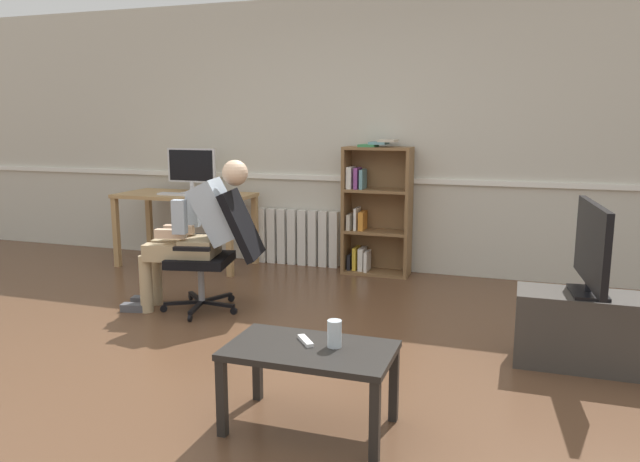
{
  "coord_description": "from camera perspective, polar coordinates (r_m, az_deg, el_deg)",
  "views": [
    {
      "loc": [
        1.55,
        -3.31,
        1.5
      ],
      "look_at": [
        0.15,
        0.85,
        0.7
      ],
      "focal_mm": 34.03,
      "sensor_mm": 36.0,
      "label": 1
    }
  ],
  "objects": [
    {
      "name": "ground_plane",
      "position": [
        3.95,
        -6.14,
        -12.07
      ],
      "size": [
        18.0,
        18.0,
        0.0
      ],
      "primitive_type": "plane",
      "color": "brown"
    },
    {
      "name": "back_wall",
      "position": [
        6.16,
        4.06,
        8.91
      ],
      "size": [
        12.0,
        0.13,
        2.7
      ],
      "color": "beige",
      "rests_on": "ground_plane"
    },
    {
      "name": "computer_desk",
      "position": [
        6.44,
        -12.55,
        2.58
      ],
      "size": [
        1.38,
        0.67,
        0.76
      ],
      "color": "tan",
      "rests_on": "ground_plane"
    },
    {
      "name": "imac_monitor",
      "position": [
        6.44,
        -12.0,
        5.89
      ],
      "size": [
        0.55,
        0.14,
        0.46
      ],
      "color": "silver",
      "rests_on": "computer_desk"
    },
    {
      "name": "keyboard",
      "position": [
        6.31,
        -13.33,
        3.39
      ],
      "size": [
        0.39,
        0.12,
        0.02
      ],
      "primitive_type": "cube",
      "color": "silver",
      "rests_on": "computer_desk"
    },
    {
      "name": "computer_mouse",
      "position": [
        6.19,
        -11.14,
        3.4
      ],
      "size": [
        0.06,
        0.1,
        0.03
      ],
      "primitive_type": "cube",
      "color": "white",
      "rests_on": "computer_desk"
    },
    {
      "name": "bookshelf",
      "position": [
        5.98,
        5.08,
        1.89
      ],
      "size": [
        0.66,
        0.29,
        1.32
      ],
      "color": "brown",
      "rests_on": "ground_plane"
    },
    {
      "name": "radiator",
      "position": [
        6.37,
        -2.15,
        -0.6
      ],
      "size": [
        0.9,
        0.08,
        0.58
      ],
      "color": "white",
      "rests_on": "ground_plane"
    },
    {
      "name": "office_chair",
      "position": [
        4.84,
        -9.48,
        -1.45
      ],
      "size": [
        0.81,
        0.64,
        0.97
      ],
      "rotation": [
        0.0,
        0.0,
        -1.36
      ],
      "color": "black",
      "rests_on": "ground_plane"
    },
    {
      "name": "person_seated",
      "position": [
        4.87,
        -11.51,
        0.04
      ],
      "size": [
        1.04,
        0.51,
        1.2
      ],
      "rotation": [
        0.0,
        0.0,
        -1.36
      ],
      "color": "tan",
      "rests_on": "ground_plane"
    },
    {
      "name": "tv_stand",
      "position": [
        4.11,
        23.63,
        -8.55
      ],
      "size": [
        0.82,
        0.37,
        0.46
      ],
      "color": "#3D3833",
      "rests_on": "ground_plane"
    },
    {
      "name": "tv_screen",
      "position": [
        3.98,
        24.2,
        -1.41
      ],
      "size": [
        0.23,
        0.82,
        0.56
      ],
      "rotation": [
        0.0,
        0.0,
        1.66
      ],
      "color": "black",
      "rests_on": "tv_stand"
    },
    {
      "name": "coffee_table",
      "position": [
        3.01,
        -0.96,
        -11.89
      ],
      "size": [
        0.81,
        0.47,
        0.42
      ],
      "color": "black",
      "rests_on": "ground_plane"
    },
    {
      "name": "drinking_glass",
      "position": [
        2.97,
        1.37,
        -9.62
      ],
      "size": [
        0.07,
        0.07,
        0.13
      ],
      "primitive_type": "cylinder",
      "color": "silver",
      "rests_on": "coffee_table"
    },
    {
      "name": "spare_remote",
      "position": [
        3.04,
        -1.37,
        -10.28
      ],
      "size": [
        0.12,
        0.14,
        0.02
      ],
      "primitive_type": "cube",
      "rotation": [
        0.0,
        0.0,
        0.67
      ],
      "color": "white",
      "rests_on": "coffee_table"
    }
  ]
}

